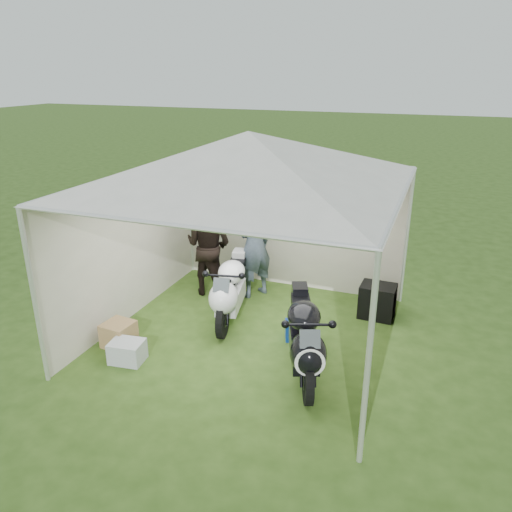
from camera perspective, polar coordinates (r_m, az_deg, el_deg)
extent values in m
plane|color=#2B4714|center=(7.61, -0.78, -8.95)|extent=(80.00, 80.00, 0.00)
cylinder|color=silver|center=(6.61, -24.00, -4.50)|extent=(0.06, 0.06, 2.30)
cylinder|color=silver|center=(4.92, 12.68, -12.01)|extent=(0.06, 0.06, 2.30)
cylinder|color=silver|center=(9.64, -7.54, 4.80)|extent=(0.06, 0.06, 2.30)
cylinder|color=silver|center=(8.56, 16.84, 2.02)|extent=(0.06, 0.06, 2.30)
cube|color=beige|center=(8.89, 3.93, 3.57)|extent=(4.00, 0.02, 2.30)
cube|color=beige|center=(8.02, -14.23, 1.02)|extent=(0.02, 4.00, 2.30)
cube|color=beige|center=(6.69, 15.34, -3.09)|extent=(0.02, 4.00, 2.30)
pyramid|color=silver|center=(6.70, -0.89, 11.13)|extent=(5.66, 5.66, 0.70)
cube|color=#99A5B7|center=(9.29, -5.88, 8.73)|extent=(0.22, 0.02, 0.28)
cube|color=#99A5B7|center=(9.14, -3.89, 8.59)|extent=(0.22, 0.02, 0.28)
cube|color=#99A5B7|center=(9.01, -1.84, 8.44)|extent=(0.22, 0.01, 0.28)
cube|color=#99A5B7|center=(8.88, 0.27, 8.27)|extent=(0.22, 0.01, 0.28)
cube|color=#99A5B7|center=(9.36, -5.81, 6.93)|extent=(0.22, 0.02, 0.28)
cube|color=#99A5B7|center=(9.21, -3.84, 6.76)|extent=(0.22, 0.01, 0.28)
cube|color=#99A5B7|center=(9.08, -1.82, 6.59)|extent=(0.22, 0.02, 0.28)
cube|color=#99A5B7|center=(8.95, 0.26, 6.40)|extent=(0.22, 0.01, 0.28)
cylinder|color=#D8590C|center=(8.61, 5.29, 8.46)|extent=(3.20, 0.02, 0.02)
cylinder|color=black|center=(7.43, -3.85, -7.24)|extent=(0.22, 0.58, 0.58)
cylinder|color=black|center=(8.62, -1.94, -3.09)|extent=(0.26, 0.59, 0.58)
cube|color=silver|center=(7.94, -2.90, -4.66)|extent=(0.51, 0.96, 0.29)
ellipsoid|color=silver|center=(7.37, -3.75, -4.78)|extent=(0.54, 0.66, 0.48)
ellipsoid|color=silver|center=(7.87, -2.81, -1.83)|extent=(0.54, 0.67, 0.34)
cube|color=black|center=(8.24, -2.28, -1.19)|extent=(0.37, 0.62, 0.13)
cube|color=silver|center=(8.50, -1.88, 0.09)|extent=(0.27, 0.33, 0.17)
cube|color=black|center=(8.22, -2.39, -2.49)|extent=(0.21, 0.54, 0.10)
cube|color=#3F474C|center=(7.17, -3.99, -3.37)|extent=(0.26, 0.18, 0.20)
cylinder|color=black|center=(6.12, 5.96, -13.95)|extent=(0.30, 0.59, 0.59)
cylinder|color=black|center=(7.29, 4.95, -7.78)|extent=(0.35, 0.61, 0.59)
cube|color=black|center=(6.62, 5.46, -10.24)|extent=(0.64, 0.99, 0.30)
ellipsoid|color=black|center=(6.03, 5.98, -10.96)|extent=(0.62, 0.71, 0.49)
ellipsoid|color=black|center=(6.51, 5.51, -6.82)|extent=(0.62, 0.72, 0.35)
cube|color=black|center=(6.89, 5.21, -5.73)|extent=(0.45, 0.64, 0.14)
cube|color=black|center=(7.14, 5.02, -4.01)|extent=(0.31, 0.35, 0.18)
cube|color=maroon|center=(6.87, 5.23, -7.35)|extent=(0.28, 0.54, 0.10)
cube|color=#3F474C|center=(5.80, 6.19, -9.42)|extent=(0.27, 0.22, 0.21)
cylinder|color=white|center=(5.85, 6.19, -12.07)|extent=(0.34, 0.14, 0.35)
cube|color=blue|center=(7.45, 4.85, -8.45)|extent=(0.44, 0.36, 0.29)
imported|color=black|center=(8.66, -5.43, 1.21)|extent=(0.91, 0.74, 1.77)
imported|color=slate|center=(8.51, -0.18, 1.30)|extent=(0.74, 0.81, 1.87)
cube|color=black|center=(8.24, 13.69, -5.01)|extent=(0.56, 0.46, 0.54)
cube|color=#B0B5BA|center=(7.13, -14.50, -10.52)|extent=(0.48, 0.40, 0.30)
cube|color=olive|center=(7.52, -15.41, -8.61)|extent=(0.44, 0.44, 0.36)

